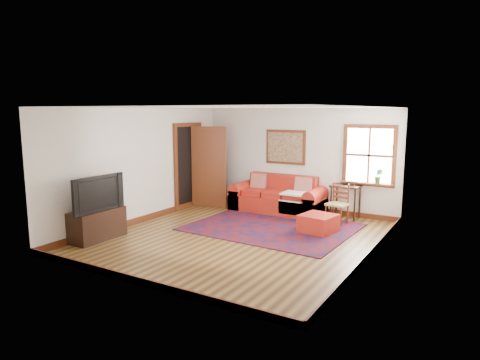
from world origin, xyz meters
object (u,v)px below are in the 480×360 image
Objects in this scene: red_ottoman at (318,224)px; media_cabinet at (97,225)px; red_leather_sofa at (278,200)px; ladder_back_chair at (338,202)px; side_table at (346,190)px.

media_cabinet is at bearing -133.56° from red_ottoman.
ladder_back_chair is (1.61, -0.36, 0.18)m from red_leather_sofa.
ladder_back_chair is (0.01, -0.57, -0.17)m from side_table.
media_cabinet is at bearing -135.84° from ladder_back_chair.
ladder_back_chair is at bearing 91.32° from red_ottoman.
red_leather_sofa is at bearing 149.91° from red_ottoman.
red_ottoman is at bearing -94.28° from side_table.
side_table is (0.11, 1.43, 0.46)m from red_ottoman.
side_table reaches higher than red_ottoman.
ladder_back_chair is at bearing 44.16° from media_cabinet.
red_ottoman is 0.61× the size of media_cabinet.
ladder_back_chair is (0.12, 0.86, 0.29)m from red_ottoman.
red_leather_sofa reaches higher than side_table.
red_leather_sofa is at bearing 167.32° from ladder_back_chair.
media_cabinet is at bearing -131.40° from side_table.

